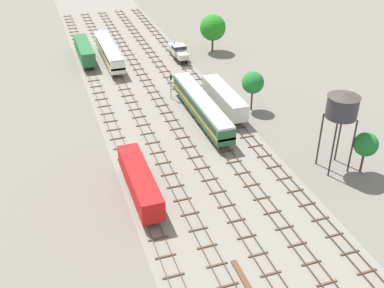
{
  "coord_description": "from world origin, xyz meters",
  "views": [
    {
      "loc": [
        -19.12,
        -17.14,
        36.9
      ],
      "look_at": [
        0.0,
        38.92,
        1.5
      ],
      "focal_mm": 44.06,
      "sensor_mm": 36.0,
      "label": 1
    }
  ],
  "objects_px": {
    "freight_boxcar_centre_right_mid": "(224,98)",
    "shunter_loco_centre_right_midfar": "(178,51)",
    "freight_boxcar_far_left_nearest": "(140,181)",
    "water_tower": "(343,106)",
    "diesel_railcar_left_far": "(109,51)",
    "signal_post_nearest": "(171,83)",
    "freight_boxcar_far_left_farther": "(84,50)",
    "passenger_coach_centre_near": "(201,106)"
  },
  "relations": [
    {
      "from": "shunter_loco_centre_right_midfar",
      "to": "diesel_railcar_left_far",
      "type": "height_order",
      "value": "diesel_railcar_left_far"
    },
    {
      "from": "freight_boxcar_far_left_nearest",
      "to": "shunter_loco_centre_right_midfar",
      "type": "distance_m",
      "value": 49.42
    },
    {
      "from": "passenger_coach_centre_near",
      "to": "signal_post_nearest",
      "type": "distance_m",
      "value": 9.8
    },
    {
      "from": "passenger_coach_centre_near",
      "to": "freight_boxcar_far_left_nearest",
      "type": "bearing_deg",
      "value": -129.92
    },
    {
      "from": "passenger_coach_centre_near",
      "to": "shunter_loco_centre_right_midfar",
      "type": "xyz_separation_m",
      "value": [
        4.84,
        28.11,
        -0.6
      ]
    },
    {
      "from": "water_tower",
      "to": "signal_post_nearest",
      "type": "distance_m",
      "value": 33.26
    },
    {
      "from": "freight_boxcar_far_left_farther",
      "to": "signal_post_nearest",
      "type": "distance_m",
      "value": 27.15
    },
    {
      "from": "signal_post_nearest",
      "to": "shunter_loco_centre_right_midfar",
      "type": "bearing_deg",
      "value": 68.69
    },
    {
      "from": "diesel_railcar_left_far",
      "to": "signal_post_nearest",
      "type": "bearing_deg",
      "value": -71.44
    },
    {
      "from": "passenger_coach_centre_near",
      "to": "freight_boxcar_far_left_farther",
      "type": "bearing_deg",
      "value": 113.26
    },
    {
      "from": "shunter_loco_centre_right_midfar",
      "to": "water_tower",
      "type": "xyz_separation_m",
      "value": [
        7.66,
        -47.61,
        7.61
      ]
    },
    {
      "from": "freight_boxcar_far_left_farther",
      "to": "freight_boxcar_centre_right_mid",
      "type": "bearing_deg",
      "value": -58.68
    },
    {
      "from": "signal_post_nearest",
      "to": "freight_boxcar_centre_right_mid",
      "type": "bearing_deg",
      "value": -46.02
    },
    {
      "from": "shunter_loco_centre_right_midfar",
      "to": "water_tower",
      "type": "height_order",
      "value": "water_tower"
    },
    {
      "from": "shunter_loco_centre_right_midfar",
      "to": "passenger_coach_centre_near",
      "type": "bearing_deg",
      "value": -99.77
    },
    {
      "from": "freight_boxcar_far_left_nearest",
      "to": "freight_boxcar_far_left_farther",
      "type": "bearing_deg",
      "value": 90.0
    },
    {
      "from": "freight_boxcar_far_left_farther",
      "to": "signal_post_nearest",
      "type": "bearing_deg",
      "value": -63.53
    },
    {
      "from": "freight_boxcar_far_left_farther",
      "to": "water_tower",
      "type": "distance_m",
      "value": 60.17
    },
    {
      "from": "freight_boxcar_far_left_farther",
      "to": "passenger_coach_centre_near",
      "type": "bearing_deg",
      "value": -66.74
    },
    {
      "from": "shunter_loco_centre_right_midfar",
      "to": "signal_post_nearest",
      "type": "height_order",
      "value": "signal_post_nearest"
    },
    {
      "from": "freight_boxcar_centre_right_mid",
      "to": "shunter_loco_centre_right_midfar",
      "type": "height_order",
      "value": "freight_boxcar_centre_right_mid"
    },
    {
      "from": "shunter_loco_centre_right_midfar",
      "to": "diesel_railcar_left_far",
      "type": "distance_m",
      "value": 14.85
    },
    {
      "from": "water_tower",
      "to": "signal_post_nearest",
      "type": "xyz_separation_m",
      "value": [
        -14.92,
        28.98,
        -6.59
      ]
    },
    {
      "from": "freight_boxcar_far_left_nearest",
      "to": "freight_boxcar_centre_right_mid",
      "type": "height_order",
      "value": "same"
    },
    {
      "from": "signal_post_nearest",
      "to": "freight_boxcar_far_left_farther",
      "type": "bearing_deg",
      "value": 116.47
    },
    {
      "from": "freight_boxcar_centre_right_mid",
      "to": "shunter_loco_centre_right_midfar",
      "type": "relative_size",
      "value": 1.65
    },
    {
      "from": "freight_boxcar_centre_right_mid",
      "to": "diesel_railcar_left_far",
      "type": "xyz_separation_m",
      "value": [
        -14.53,
        29.17,
        0.15
      ]
    },
    {
      "from": "freight_boxcar_centre_right_mid",
      "to": "water_tower",
      "type": "bearing_deg",
      "value": -70.36
    },
    {
      "from": "passenger_coach_centre_near",
      "to": "freight_boxcar_far_left_farther",
      "type": "height_order",
      "value": "passenger_coach_centre_near"
    },
    {
      "from": "signal_post_nearest",
      "to": "water_tower",
      "type": "bearing_deg",
      "value": -62.75
    },
    {
      "from": "diesel_railcar_left_far",
      "to": "signal_post_nearest",
      "type": "distance_m",
      "value": 22.82
    },
    {
      "from": "shunter_loco_centre_right_midfar",
      "to": "diesel_railcar_left_far",
      "type": "xyz_separation_m",
      "value": [
        -14.53,
        3.01,
        0.59
      ]
    },
    {
      "from": "shunter_loco_centre_right_midfar",
      "to": "freight_boxcar_far_left_farther",
      "type": "relative_size",
      "value": 0.6
    },
    {
      "from": "freight_boxcar_far_left_nearest",
      "to": "freight_boxcar_far_left_farther",
      "type": "height_order",
      "value": "same"
    },
    {
      "from": "shunter_loco_centre_right_midfar",
      "to": "freight_boxcar_far_left_farther",
      "type": "height_order",
      "value": "freight_boxcar_far_left_farther"
    },
    {
      "from": "freight_boxcar_centre_right_mid",
      "to": "freight_boxcar_far_left_farther",
      "type": "xyz_separation_m",
      "value": [
        -19.37,
        31.83,
        0.0
      ]
    },
    {
      "from": "shunter_loco_centre_right_midfar",
      "to": "diesel_railcar_left_far",
      "type": "bearing_deg",
      "value": 168.3
    },
    {
      "from": "shunter_loco_centre_right_midfar",
      "to": "water_tower",
      "type": "relative_size",
      "value": 0.74
    },
    {
      "from": "passenger_coach_centre_near",
      "to": "freight_boxcar_far_left_farther",
      "type": "xyz_separation_m",
      "value": [
        -14.52,
        33.79,
        -0.16
      ]
    },
    {
      "from": "passenger_coach_centre_near",
      "to": "water_tower",
      "type": "relative_size",
      "value": 1.91
    },
    {
      "from": "freight_boxcar_far_left_farther",
      "to": "signal_post_nearest",
      "type": "xyz_separation_m",
      "value": [
        12.1,
        -24.3,
        0.59
      ]
    },
    {
      "from": "freight_boxcar_far_left_nearest",
      "to": "shunter_loco_centre_right_midfar",
      "type": "relative_size",
      "value": 1.65
    }
  ]
}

